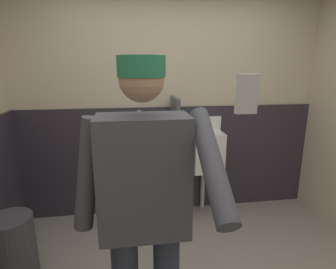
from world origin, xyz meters
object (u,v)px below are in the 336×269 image
at_px(person, 145,207).
at_px(cell_phone, 247,94).
at_px(urinal_middle, 206,150).
at_px(trash_bin, 13,254).
at_px(urinal_left, 141,153).
at_px(soap_dispenser, 244,90).

distance_m(person, cell_phone, 0.83).
relative_size(urinal_middle, trash_bin, 1.99).
xyz_separation_m(urinal_left, cell_phone, (0.21, -2.17, 0.86)).
relative_size(urinal_middle, soap_dispenser, 6.89).
distance_m(person, trash_bin, 1.42).
bearing_deg(urinal_left, urinal_middle, 0.00).
height_order(urinal_left, urinal_middle, same).
distance_m(urinal_left, cell_phone, 2.35).
bearing_deg(soap_dispenser, trash_bin, -154.81).
xyz_separation_m(cell_phone, trash_bin, (-1.25, 1.23, -1.33)).
relative_size(urinal_left, person, 0.70).
bearing_deg(cell_phone, urinal_left, 97.05).
xyz_separation_m(urinal_middle, cell_phone, (-0.54, -2.17, 0.86)).
bearing_deg(urinal_middle, cell_phone, -103.87).
relative_size(person, cell_phone, 16.01).
relative_size(urinal_left, trash_bin, 1.99).
relative_size(trash_bin, soap_dispenser, 3.46).
relative_size(urinal_left, cell_phone, 11.27).
xyz_separation_m(urinal_left, person, (-0.05, -1.67, 0.26)).
height_order(cell_phone, trash_bin, cell_phone).
bearing_deg(soap_dispenser, cell_phone, -113.60).
distance_m(urinal_left, trash_bin, 1.47).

